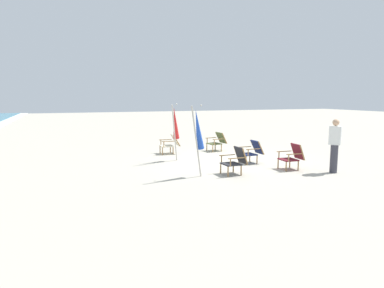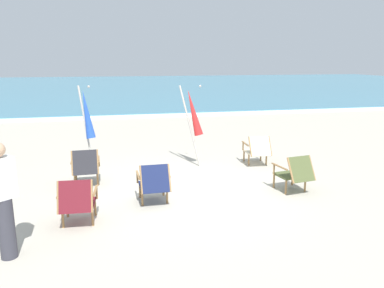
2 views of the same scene
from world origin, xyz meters
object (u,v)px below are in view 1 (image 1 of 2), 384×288
Objects in this scene: beach_chair_back_left at (252,151)px; beach_chair_front_left at (217,141)px; beach_chair_mid_center at (235,160)px; beach_chair_back_right at (171,143)px; umbrella_furled_blue at (198,130)px; beach_chair_far_center at (293,156)px; person_near_chairs at (335,145)px; umbrella_furled_red at (175,124)px.

beach_chair_back_left is 0.96× the size of beach_chair_front_left.
beach_chair_mid_center is 4.27m from beach_chair_back_right.
beach_chair_back_left is at bearing -63.04° from umbrella_furled_blue.
beach_chair_mid_center reaches higher than beach_chair_far_center.
person_near_chairs is at bearing -106.96° from beach_chair_mid_center.
beach_chair_mid_center is 1.01× the size of beach_chair_back_right.
beach_chair_mid_center is 0.50× the size of person_near_chairs.
umbrella_furled_blue is (0.02, 1.19, 0.93)m from beach_chair_mid_center.
beach_chair_back_left is 0.38× the size of umbrella_furled_red.
umbrella_furled_blue reaches higher than beach_chair_front_left.
beach_chair_back_right is at bearing 32.95° from beach_chair_far_center.
umbrella_furled_red is at bearing 123.65° from beach_chair_front_left.
person_near_chairs is at bearing -134.96° from beach_chair_far_center.
person_near_chairs reaches higher than beach_chair_far_center.
beach_chair_mid_center is at bearing 89.39° from beach_chair_far_center.
beach_chair_mid_center is 2.02m from beach_chair_far_center.
umbrella_furled_blue is at bearing 77.54° from person_near_chairs.
beach_chair_back_right is 0.49× the size of person_near_chairs.
beach_chair_front_left is 2.07m from beach_chair_back_right.
beach_chair_far_center is at bearing -90.74° from umbrella_furled_blue.
umbrella_furled_blue is 1.01× the size of umbrella_furled_red.
beach_chair_front_left is 4.26m from beach_chair_far_center.
beach_chair_far_center is at bearing -153.10° from beach_chair_back_left.
beach_chair_back_right is 0.39× the size of umbrella_furled_red.
beach_chair_back_right is at bearing 35.49° from beach_chair_back_left.
beach_chair_front_left is 1.03× the size of beach_chair_back_right.
beach_chair_mid_center is at bearing -90.98° from umbrella_furled_blue.
beach_chair_front_left is 4.96m from umbrella_furled_blue.
beach_chair_front_left is at bearing -90.73° from beach_chair_back_right.
beach_chair_mid_center is 0.99× the size of beach_chair_front_left.
umbrella_furled_red is at bearing 168.80° from beach_chair_back_right.
beach_chair_back_left is 0.98× the size of beach_chair_back_right.
beach_chair_far_center is (-1.33, -0.68, 0.01)m from beach_chair_back_left.
beach_chair_front_left is 0.40× the size of umbrella_furled_blue.
person_near_chairs reaches higher than beach_chair_back_left.
umbrella_furled_blue reaches higher than beach_chair_mid_center.
person_near_chairs is at bearing -131.53° from umbrella_furled_red.
beach_chair_far_center is at bearing -90.61° from beach_chair_mid_center.
beach_chair_far_center is at bearing -147.05° from beach_chair_back_right.
umbrella_furled_red reaches higher than beach_chair_mid_center.
beach_chair_front_left is 0.40× the size of umbrella_furled_red.
umbrella_furled_blue reaches higher than beach_chair_back_right.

